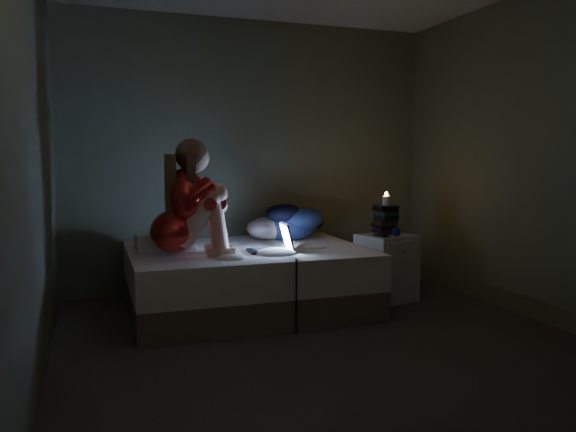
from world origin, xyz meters
name	(u,v)px	position (x,y,z in m)	size (l,w,h in m)	color
floor	(329,348)	(0.00, 0.00, -0.01)	(3.60, 3.80, 0.02)	#272322
wall_back	(252,156)	(0.00, 1.91, 1.30)	(3.60, 0.02, 2.60)	#60664A
wall_front	(557,155)	(0.00, -1.91, 1.30)	(3.60, 0.02, 2.60)	#60664A
wall_left	(31,156)	(-1.81, 0.00, 1.30)	(0.02, 3.80, 2.60)	#60664A
wall_right	(548,156)	(1.81, 0.00, 1.30)	(0.02, 3.80, 2.60)	#60664A
bed	(247,279)	(-0.28, 1.10, 0.27)	(1.93, 1.45, 0.53)	silver
pillow	(165,242)	(-0.94, 1.25, 0.60)	(0.46, 0.33, 0.13)	white
woman	(174,198)	(-0.91, 0.90, 0.98)	(0.56, 0.37, 0.91)	maroon
laptop	(269,237)	(-0.16, 0.85, 0.65)	(0.35, 0.24, 0.24)	black
clothes_pile	(289,220)	(0.23, 1.50, 0.70)	(0.57, 0.46, 0.34)	#0F2642
nightstand	(386,268)	(0.99, 1.00, 0.30)	(0.45, 0.40, 0.60)	silver
book_stack	(386,219)	(1.02, 1.08, 0.73)	(0.19, 0.25, 0.26)	black
candle	(386,201)	(1.02, 1.08, 0.90)	(0.07, 0.07, 0.08)	beige
phone	(378,236)	(0.87, 0.93, 0.60)	(0.07, 0.14, 0.01)	black
blue_orb	(394,232)	(0.99, 0.88, 0.64)	(0.08, 0.08, 0.08)	navy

